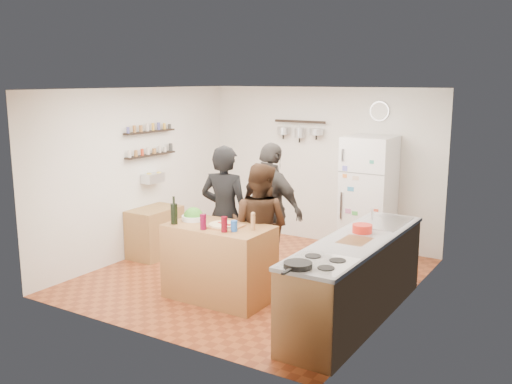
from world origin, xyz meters
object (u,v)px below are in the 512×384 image
Objects in this scene: person_left at (225,215)px; pepper_mill at (253,223)px; prep_island at (219,262)px; fridge at (368,197)px; wine_bottle at (174,214)px; skillet at (298,265)px; wall_clock at (380,111)px; side_table at (155,232)px; salad_bowl at (193,218)px; salt_canister at (234,226)px; person_center at (259,227)px; red_bowl at (362,229)px; counter_run at (356,280)px; person_back at (271,211)px.

pepper_mill is at bearing 137.04° from person_left.
prep_island is 2.78m from fridge.
person_left is (0.24, 0.73, -0.13)m from wine_bottle.
wall_clock is (-0.65, 3.83, 1.20)m from skillet.
person_left is 2.26× the size of side_table.
fridge is at bearing 62.94° from salad_bowl.
person_center is at bearing 94.80° from salt_canister.
red_bowl is 2.73m from wall_clock.
fridge reaches higher than pepper_mill.
person_left reaches higher than prep_island.
wall_clock is (0.58, 3.05, 1.18)m from salt_canister.
person_left reaches higher than person_center.
skillet is (1.23, -0.78, -0.03)m from salt_canister.
salad_bowl is 0.83m from person_center.
counter_run is 11.71× the size of red_bowl.
person_left is at bearing 147.50° from pepper_mill.
person_left is at bearing 173.81° from counter_run.
person_left reaches higher than salad_bowl.
salad_bowl is 1.10m from person_back.
skillet is 3.83m from side_table.
wall_clock is (0.88, 2.93, 1.69)m from prep_island.
pepper_mill reaches higher than salad_bowl.
person_center reaches higher than counter_run.
pepper_mill is 0.23m from salt_canister.
person_left reaches higher than fridge.
salad_bowl is 1.09× the size of skillet.
person_back is 2.36m from skillet.
prep_island is 1.11m from person_back.
side_table is (-2.69, -2.06, -1.78)m from wall_clock.
fridge is (-0.75, 2.30, 0.45)m from counter_run.
person_back is (0.55, 0.96, -0.03)m from salad_bowl.
person_left is at bearing -13.45° from side_table.
counter_run is (1.63, 0.30, -0.01)m from prep_island.
wall_clock reaches higher than prep_island.
person_left reaches higher than skillet.
person_left is 1.00× the size of fridge.
wall_clock is at bearing 81.46° from pepper_mill.
pepper_mill is at bearing 0.00° from salad_bowl.
fridge is 1.29m from wall_clock.
prep_island is 1.66m from counter_run.
person_center is at bearing -104.78° from wall_clock.
person_back is at bearing 98.55° from salt_canister.
person_back reaches higher than prep_island.
person_back is at bearing -81.56° from person_center.
person_center is at bearing 116.58° from person_back.
skillet is (1.95, -0.95, 0.01)m from salad_bowl.
person_center reaches higher than salad_bowl.
red_bowl reaches higher than prep_island.
person_left reaches higher than salt_canister.
side_table is (-3.34, 1.77, -0.58)m from skillet.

